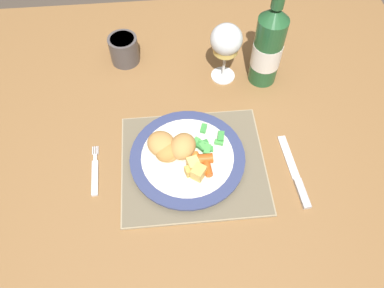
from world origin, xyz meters
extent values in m
plane|color=#4C4238|center=(0.00, 0.00, 0.00)|extent=(6.00, 6.00, 0.00)
cube|color=olive|center=(0.00, 0.00, 0.72)|extent=(1.35, 0.95, 0.04)
cube|color=olive|center=(-0.62, 0.42, 0.35)|extent=(0.06, 0.06, 0.70)
cube|color=olive|center=(0.62, 0.42, 0.35)|extent=(0.06, 0.06, 0.70)
cube|color=gray|center=(0.02, -0.14, 0.74)|extent=(0.33, 0.28, 0.01)
cube|color=#6B604A|center=(0.02, -0.14, 0.75)|extent=(0.32, 0.28, 0.00)
cylinder|color=white|center=(0.01, -0.13, 0.75)|extent=(0.21, 0.21, 0.01)
cylinder|color=navy|center=(0.01, -0.13, 0.76)|extent=(0.26, 0.26, 0.01)
cylinder|color=white|center=(0.01, -0.13, 0.77)|extent=(0.21, 0.21, 0.00)
ellipsoid|color=tan|center=(-0.03, -0.13, 0.78)|extent=(0.06, 0.06, 0.03)
ellipsoid|color=tan|center=(0.00, -0.12, 0.79)|extent=(0.08, 0.09, 0.05)
ellipsoid|color=#B77F3D|center=(-0.03, -0.13, 0.78)|extent=(0.07, 0.07, 0.04)
ellipsoid|color=tan|center=(-0.05, -0.11, 0.79)|extent=(0.09, 0.09, 0.04)
cube|color=#4CA84C|center=(0.08, -0.10, 0.77)|extent=(0.02, 0.02, 0.01)
cube|color=#4CA84C|center=(0.05, -0.11, 0.77)|extent=(0.02, 0.02, 0.01)
cube|color=#338438|center=(0.05, -0.10, 0.77)|extent=(0.02, 0.02, 0.01)
cube|color=#4CA84C|center=(0.05, -0.11, 0.77)|extent=(0.02, 0.02, 0.01)
cube|color=green|center=(0.05, -0.06, 0.77)|extent=(0.02, 0.03, 0.01)
cube|color=green|center=(0.06, -0.12, 0.77)|extent=(0.02, 0.01, 0.01)
cube|color=#4CA84C|center=(0.03, -0.10, 0.77)|extent=(0.02, 0.02, 0.01)
cube|color=#338438|center=(0.04, -0.11, 0.77)|extent=(0.02, 0.02, 0.01)
cube|color=#4CA84C|center=(0.02, -0.14, 0.77)|extent=(0.03, 0.02, 0.01)
cube|color=green|center=(0.03, -0.11, 0.77)|extent=(0.02, 0.02, 0.01)
cube|color=#4CA84C|center=(0.05, -0.12, 0.78)|extent=(0.02, 0.03, 0.01)
cube|color=green|center=(0.09, -0.09, 0.78)|extent=(0.02, 0.03, 0.01)
cube|color=#4CA84C|center=(0.04, -0.10, 0.77)|extent=(0.02, 0.02, 0.01)
cube|color=#338438|center=(0.04, -0.11, 0.77)|extent=(0.03, 0.03, 0.01)
cylinder|color=orange|center=(0.03, -0.15, 0.78)|extent=(0.03, 0.04, 0.02)
cylinder|color=#CC5119|center=(0.05, -0.16, 0.77)|extent=(0.02, 0.05, 0.02)
cylinder|color=#CC5119|center=(0.04, -0.15, 0.78)|extent=(0.04, 0.02, 0.02)
cube|color=silver|center=(-0.20, -0.15, 0.74)|extent=(0.02, 0.09, 0.01)
cube|color=silver|center=(-0.20, -0.10, 0.74)|extent=(0.01, 0.02, 0.01)
cube|color=silver|center=(-0.20, -0.08, 0.74)|extent=(0.00, 0.02, 0.00)
cube|color=silver|center=(-0.20, -0.08, 0.74)|extent=(0.00, 0.02, 0.00)
cube|color=silver|center=(-0.20, -0.08, 0.74)|extent=(0.00, 0.02, 0.00)
cube|color=silver|center=(-0.21, -0.08, 0.74)|extent=(0.00, 0.02, 0.00)
cube|color=silver|center=(0.24, -0.14, 0.74)|extent=(0.03, 0.12, 0.00)
cube|color=#B2B2B7|center=(0.25, -0.23, 0.74)|extent=(0.02, 0.07, 0.01)
cylinder|color=silver|center=(0.13, 0.13, 0.74)|extent=(0.06, 0.06, 0.00)
cylinder|color=silver|center=(0.13, 0.13, 0.79)|extent=(0.01, 0.01, 0.08)
ellipsoid|color=silver|center=(0.13, 0.13, 0.87)|extent=(0.08, 0.08, 0.08)
cylinder|color=#EACC66|center=(0.13, 0.13, 0.84)|extent=(0.06, 0.06, 0.03)
cylinder|color=#23562D|center=(0.23, 0.11, 0.83)|extent=(0.07, 0.07, 0.19)
cone|color=#23562D|center=(0.23, 0.11, 0.94)|extent=(0.07, 0.07, 0.03)
cylinder|color=white|center=(0.23, 0.11, 0.82)|extent=(0.07, 0.07, 0.07)
cube|color=gold|center=(0.01, -0.17, 0.78)|extent=(0.03, 0.02, 0.02)
cube|color=#DBB256|center=(0.03, -0.18, 0.78)|extent=(0.04, 0.04, 0.03)
cube|color=#E5BC66|center=(0.02, -0.16, 0.78)|extent=(0.03, 0.03, 0.03)
cylinder|color=#4C4747|center=(-0.13, 0.21, 0.78)|extent=(0.08, 0.08, 0.08)
cylinder|color=#2A2727|center=(-0.13, 0.21, 0.81)|extent=(0.06, 0.06, 0.01)
camera|label=1|loc=(-0.02, -0.57, 1.48)|focal=35.00mm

